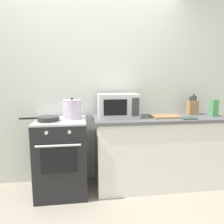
% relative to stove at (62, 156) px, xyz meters
% --- Properties ---
extents(ground_plane, '(10.00, 10.00, 0.00)m').
position_rel_stove_xyz_m(ground_plane, '(0.35, -0.60, -0.46)').
color(ground_plane, '#9E9384').
extents(back_wall, '(4.40, 0.10, 2.50)m').
position_rel_stove_xyz_m(back_wall, '(0.65, 0.37, 0.79)').
color(back_wall, silver).
rests_on(back_wall, ground_plane).
extents(lower_cabinet_right, '(1.64, 0.56, 0.88)m').
position_rel_stove_xyz_m(lower_cabinet_right, '(1.25, 0.02, -0.02)').
color(lower_cabinet_right, white).
rests_on(lower_cabinet_right, ground_plane).
extents(countertop_right, '(1.70, 0.60, 0.04)m').
position_rel_stove_xyz_m(countertop_right, '(1.25, 0.02, 0.44)').
color(countertop_right, '#59595E').
rests_on(countertop_right, lower_cabinet_right).
extents(stove, '(0.60, 0.64, 0.92)m').
position_rel_stove_xyz_m(stove, '(0.00, 0.00, 0.00)').
color(stove, black).
rests_on(stove, ground_plane).
extents(stock_pot, '(0.31, 0.23, 0.26)m').
position_rel_stove_xyz_m(stock_pot, '(0.14, 0.06, 0.58)').
color(stock_pot, silver).
rests_on(stock_pot, stove).
extents(frying_pan, '(0.45, 0.25, 0.05)m').
position_rel_stove_xyz_m(frying_pan, '(-0.14, -0.06, 0.48)').
color(frying_pan, '#28282B').
rests_on(frying_pan, stove).
extents(microwave, '(0.50, 0.37, 0.30)m').
position_rel_stove_xyz_m(microwave, '(0.71, 0.08, 0.61)').
color(microwave, silver).
rests_on(microwave, countertop_right).
extents(cutting_board, '(0.36, 0.26, 0.02)m').
position_rel_stove_xyz_m(cutting_board, '(1.31, 0.00, 0.47)').
color(cutting_board, '#997047').
rests_on(cutting_board, countertop_right).
extents(knife_block, '(0.13, 0.10, 0.28)m').
position_rel_stove_xyz_m(knife_block, '(1.76, 0.14, 0.56)').
color(knife_block, '#997047').
rests_on(knife_block, countertop_right).
extents(pasta_box, '(0.08, 0.08, 0.22)m').
position_rel_stove_xyz_m(pasta_box, '(1.97, -0.03, 0.57)').
color(pasta_box, '#4C9356').
rests_on(pasta_box, countertop_right).
extents(oven_mitt, '(0.18, 0.14, 0.02)m').
position_rel_stove_xyz_m(oven_mitt, '(1.55, -0.16, 0.47)').
color(oven_mitt, '#384C42').
rests_on(oven_mitt, countertop_right).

